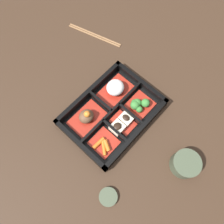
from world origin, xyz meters
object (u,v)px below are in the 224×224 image
at_px(tea_cup, 185,164).
at_px(sauce_dish, 108,197).
at_px(bowl_rice, 115,88).
at_px(chopsticks, 95,35).

xyz_separation_m(tea_cup, sauce_dish, (-0.23, 0.11, -0.02)).
bearing_deg(bowl_rice, chopsticks, 60.27).
relative_size(bowl_rice, chopsticks, 0.53).
bearing_deg(sauce_dish, bowl_rice, 38.98).
bearing_deg(chopsticks, bowl_rice, -119.73).
height_order(bowl_rice, sauce_dish, bowl_rice).
bearing_deg(bowl_rice, sauce_dish, -141.02).
height_order(bowl_rice, chopsticks, bowl_rice).
xyz_separation_m(bowl_rice, sauce_dish, (-0.27, -0.22, -0.03)).
distance_m(bowl_rice, sauce_dish, 0.35).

